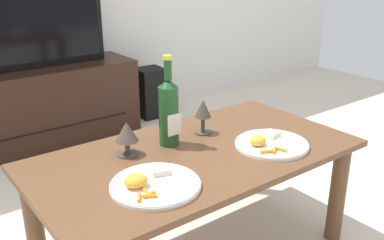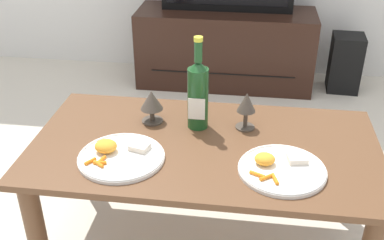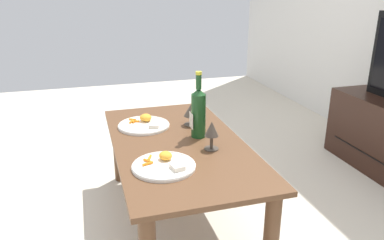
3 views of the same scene
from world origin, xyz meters
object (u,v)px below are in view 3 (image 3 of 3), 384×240
goblet_left (191,111)px  goblet_right (212,131)px  dinner_plate_left (144,124)px  dinner_plate_right (164,165)px  wine_bottle (198,111)px  dining_table (178,156)px

goblet_left → goblet_right: 0.36m
dinner_plate_left → goblet_left: bearing=78.3°
goblet_left → dinner_plate_right: bearing=-28.9°
wine_bottle → dinner_plate_left: (-0.24, -0.26, -0.13)m
dining_table → goblet_left: goblet_left is taller
dining_table → dinner_plate_left: 0.32m
wine_bottle → goblet_left: 0.19m
wine_bottle → goblet_left: (-0.18, 0.01, -0.06)m
wine_bottle → dinner_plate_right: (0.31, -0.26, -0.13)m
goblet_right → dinner_plate_right: 0.31m
dining_table → goblet_right: (0.14, 0.14, 0.18)m
goblet_right → dining_table: bearing=-135.8°
wine_bottle → dinner_plate_right: wine_bottle is taller
dining_table → goblet_left: bearing=148.4°
dinner_plate_right → dining_table: bearing=153.6°
goblet_left → goblet_right: goblet_right is taller
dinner_plate_left → dinner_plate_right: size_ratio=1.03×
goblet_left → dinner_plate_left: goblet_left is taller
dinner_plate_right → dinner_plate_left: bearing=179.9°
goblet_right → dinner_plate_right: bearing=-64.7°
goblet_right → dinner_plate_right: goblet_right is taller
goblet_left → dinner_plate_left: (-0.06, -0.27, -0.07)m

